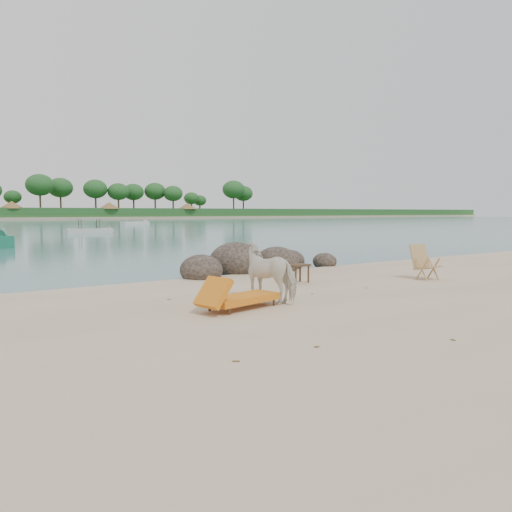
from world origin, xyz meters
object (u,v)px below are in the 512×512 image
at_px(boulders, 248,264).
at_px(side_table, 298,275).
at_px(lounge_chair, 243,295).
at_px(cow, 272,273).
at_px(deck_chair, 428,263).

distance_m(boulders, side_table, 3.26).
relative_size(boulders, lounge_chair, 3.22).
height_order(boulders, cow, cow).
bearing_deg(side_table, cow, -149.28).
relative_size(cow, side_table, 2.38).
bearing_deg(boulders, lounge_chair, -125.04).
bearing_deg(side_table, boulders, 73.04).
relative_size(cow, lounge_chair, 0.77).
bearing_deg(boulders, deck_chair, -57.38).
distance_m(cow, side_table, 2.94).
xyz_separation_m(cow, lounge_chair, (-1.01, -0.35, -0.35)).
distance_m(cow, deck_chair, 5.87).
distance_m(boulders, deck_chair, 5.73).
bearing_deg(deck_chair, boulders, 131.36).
distance_m(cow, lounge_chair, 1.12).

